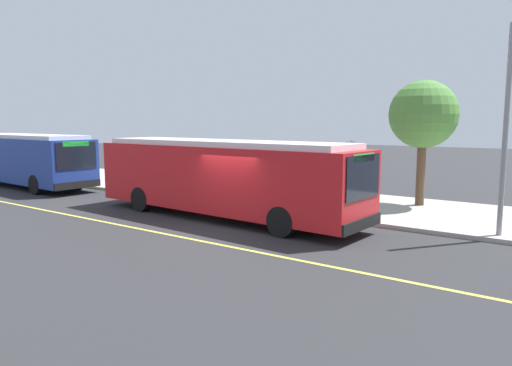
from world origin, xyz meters
TOP-DOWN VIEW (x-y plane):
  - ground_plane at (0.00, 0.00)m, footprint 120.00×120.00m
  - sidewalk_curb at (0.00, 6.00)m, footprint 44.00×6.40m
  - lane_stripe_center at (0.00, -2.20)m, footprint 36.00×0.14m
  - transit_bus_main at (-1.38, 1.01)m, footprint 11.77×3.12m
  - transit_bus_second at (-15.91, 1.23)m, footprint 10.41×3.02m
  - bus_shelter at (-0.29, 5.88)m, footprint 2.90×1.60m
  - waiting_bench at (-0.04, 5.91)m, footprint 1.60×0.48m
  - route_sign_post at (2.70, 3.55)m, footprint 0.44×0.08m
  - pedestrian_commuter at (-0.29, 3.87)m, footprint 0.24×0.40m
  - street_tree_near_shelter at (4.14, 7.34)m, footprint 2.80×2.80m
  - utility_pole at (7.80, 3.36)m, footprint 0.16×0.16m

SIDE VIEW (x-z plane):
  - ground_plane at x=0.00m, z-range 0.00..0.00m
  - lane_stripe_center at x=0.00m, z-range 0.00..0.01m
  - sidewalk_curb at x=0.00m, z-range 0.00..0.15m
  - waiting_bench at x=-0.04m, z-range 0.16..1.11m
  - pedestrian_commuter at x=-0.29m, z-range 0.27..1.96m
  - transit_bus_second at x=-15.91m, z-range 0.14..3.09m
  - transit_bus_main at x=-1.38m, z-range 0.14..3.09m
  - bus_shelter at x=-0.29m, z-range 0.68..3.16m
  - route_sign_post at x=2.70m, z-range 0.56..3.36m
  - utility_pole at x=7.80m, z-range 0.15..6.55m
  - street_tree_near_shelter at x=4.14m, z-range 1.31..6.52m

